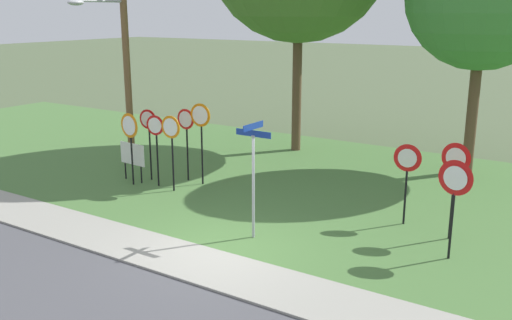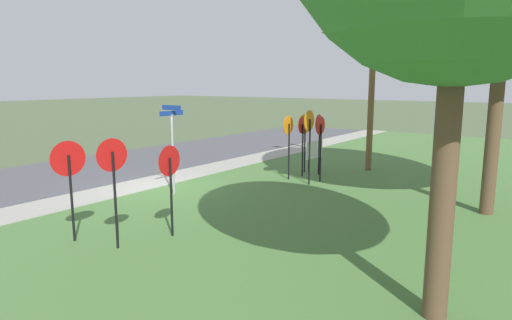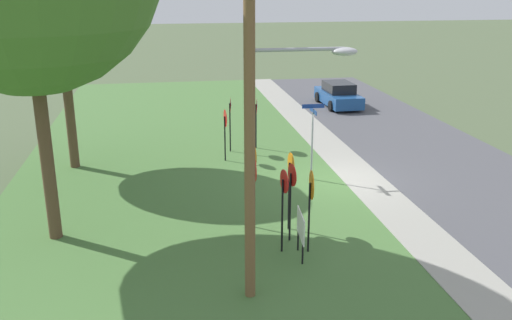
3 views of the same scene
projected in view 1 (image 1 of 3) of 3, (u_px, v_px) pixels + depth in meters
The scene contains 15 objects.
ground_plane at pixel (218, 252), 13.08m from camera, with size 160.00×160.00×0.00m, color #4C5B3D.
sidewalk_strip at pixel (197, 263), 12.42m from camera, with size 44.00×1.60×0.06m, color #99968C.
grass_median at pixel (331, 186), 17.95m from camera, with size 44.00×12.00×0.04m, color #477038.
stop_sign_near_left at pixel (149, 130), 18.10m from camera, with size 0.62×0.12×2.33m.
stop_sign_near_right at pixel (186, 129), 18.05m from camera, with size 0.66×0.09×2.35m.
stop_sign_far_left at pixel (156, 136), 17.48m from camera, with size 0.62×0.12×2.25m.
stop_sign_far_center at pixel (130, 133), 17.58m from camera, with size 0.77×0.13×2.30m.
stop_sign_far_right at pixel (171, 137), 16.96m from camera, with size 0.68×0.10×2.34m.
stop_sign_center_tall at pixel (201, 126), 17.58m from camera, with size 0.73×0.10×2.59m.
yield_sign_near_left at pixel (455, 186), 12.20m from camera, with size 0.78×0.17×2.27m.
yield_sign_near_right at pixel (455, 168), 13.28m from camera, with size 0.70×0.13×2.38m.
yield_sign_far_left at pixel (407, 166), 14.28m from camera, with size 0.71×0.11×2.12m.
street_name_post at pixel (253, 170), 13.41m from camera, with size 0.96×0.82×2.83m.
utility_pole at pixel (122, 43), 19.35m from camera, with size 2.10×2.41×7.84m.
notice_board at pixel (132, 156), 18.20m from camera, with size 1.10×0.13×1.25m.
Camera 1 is at (7.28, -9.71, 5.39)m, focal length 39.86 mm.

